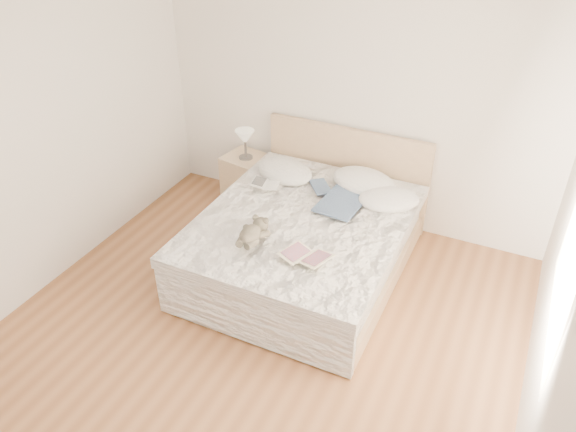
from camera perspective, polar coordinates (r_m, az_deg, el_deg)
The scene contains 15 objects.
floor at distance 4.51m, azimuth -4.52°, elevation -13.68°, with size 4.00×4.50×0.00m, color brown.
wall_back at distance 5.49m, azimuth 6.70°, elevation 12.39°, with size 4.00×0.02×2.70m, color silver.
wall_left at distance 4.88m, azimuth -26.30°, elevation 6.29°, with size 0.02×4.50×2.70m, color silver.
wall_right at distance 3.28m, azimuth 26.64°, elevation -7.27°, with size 0.02×4.50×2.70m, color silver.
window at distance 3.47m, azimuth 27.09°, elevation -2.98°, with size 0.02×1.30×1.10m, color white.
bed at distance 5.11m, azimuth 1.90°, elevation -2.47°, with size 1.72×2.14×1.00m.
nightstand at distance 6.10m, azimuth -4.15°, elevation 3.65°, with size 0.45×0.40×0.56m, color tan.
table_lamp at distance 5.85m, azimuth -4.39°, elevation 7.86°, with size 0.21×0.21×0.32m.
pillow_left at distance 5.52m, azimuth -0.33°, elevation 4.60°, with size 0.61×0.43×0.18m, color silver.
pillow_middle at distance 5.38m, azimuth 7.75°, elevation 3.44°, with size 0.65×0.46×0.20m, color white.
pillow_right at distance 5.14m, azimuth 10.20°, elevation 1.68°, with size 0.55×0.38×0.16m, color white.
blouse at distance 5.06m, azimuth 5.50°, elevation 1.42°, with size 0.56×0.60×0.02m, color navy, non-canonical shape.
photo_book at distance 5.31m, azimuth -2.27°, elevation 3.24°, with size 0.28×0.20×0.02m, color white.
childrens_book at distance 4.38m, azimuth 1.84°, elevation -4.13°, with size 0.37×0.25×0.02m, color #EFE6BF.
teddy_bear at distance 4.53m, azimuth -3.82°, elevation -2.48°, with size 0.21×0.30×0.16m, color brown, non-canonical shape.
Camera 1 is at (1.63, -2.61, 3.30)m, focal length 35.00 mm.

